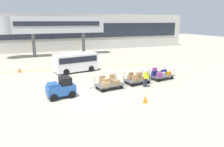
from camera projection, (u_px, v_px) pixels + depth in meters
The scene contains 12 objects.
ground_plane at pixel (92, 95), 16.13m from camera, with size 120.00×120.00×0.00m, color #A8A08E.
apron_lead_line at pixel (82, 68), 25.12m from camera, with size 21.34×0.20×0.01m, color yellow.
terminal_building at pixel (56, 33), 38.78m from camera, with size 55.48×2.51×6.96m.
jet_bridge at pixel (48, 25), 32.36m from camera, with size 16.80×3.00×6.36m.
baggage_tug at pixel (61, 88), 15.41m from camera, with size 2.25×1.51×1.58m.
baggage_cart_lead at pixel (109, 82), 17.45m from camera, with size 3.08×1.74×1.18m.
baggage_cart_middle at pixel (137, 78), 18.88m from camera, with size 3.08×1.74×1.10m.
baggage_cart_tail at pixel (161, 74), 20.29m from camera, with size 3.08×1.74×1.19m.
baggage_handler at pixel (146, 78), 17.78m from camera, with size 0.52×0.53×1.56m.
shuttle_van at pixel (76, 61), 23.15m from camera, with size 5.07×2.77×2.10m.
safety_cone_near at pixel (20, 70), 23.04m from camera, with size 0.36×0.36×0.55m, color #EA590F.
safety_cone_far at pixel (145, 99), 14.53m from camera, with size 0.36×0.36×0.55m, color orange.
Camera 1 is at (-3.82, -14.77, 5.73)m, focal length 32.49 mm.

